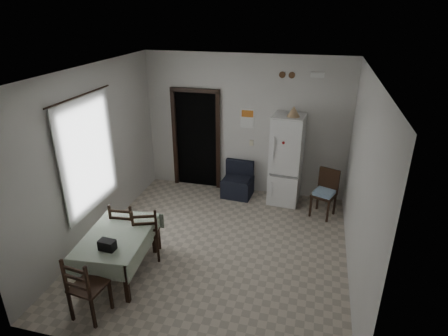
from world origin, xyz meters
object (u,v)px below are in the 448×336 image
object	(u,v)px
fridge	(286,160)
dining_chair_far_left	(127,226)
dining_chair_near_head	(88,285)
navy_seat	(238,180)
dining_chair_far_right	(147,231)
dining_table	(119,253)
corner_chair	(324,194)

from	to	relation	value
fridge	dining_chair_far_left	xyz separation A→B (m)	(-2.30, -2.33, -0.45)
dining_chair_near_head	navy_seat	bearing A→B (deg)	-100.05
navy_seat	dining_chair_far_right	world-z (taller)	dining_chair_far_right
fridge	dining_table	bearing A→B (deg)	-121.38
dining_chair_near_head	dining_chair_far_left	bearing A→B (deg)	-75.12
corner_chair	dining_chair_near_head	world-z (taller)	dining_chair_near_head
fridge	navy_seat	distance (m)	1.12
corner_chair	dining_chair_far_right	xyz separation A→B (m)	(-2.70, -2.00, 0.00)
dining_chair_far_left	dining_chair_near_head	world-z (taller)	dining_chair_near_head
fridge	navy_seat	size ratio (longest dim) A/B	2.53
corner_chair	dining_chair_far_right	bearing A→B (deg)	-122.09
corner_chair	dining_chair_near_head	distance (m)	4.41
fridge	dining_chair_far_right	distance (m)	3.11
dining_chair_near_head	dining_chair_far_right	bearing A→B (deg)	-91.07
dining_chair_far_right	dining_chair_near_head	world-z (taller)	dining_chair_near_head
fridge	dining_chair_far_left	world-z (taller)	fridge
navy_seat	dining_chair_far_right	size ratio (longest dim) A/B	0.78
dining_table	dining_chair_near_head	world-z (taller)	dining_chair_near_head
fridge	navy_seat	bearing A→B (deg)	-174.65
corner_chair	fridge	bearing A→B (deg)	174.01
dining_chair_far_left	dining_chair_near_head	size ratio (longest dim) A/B	0.97
corner_chair	dining_chair_near_head	size ratio (longest dim) A/B	0.97
dining_chair_far_left	navy_seat	bearing A→B (deg)	-125.49
navy_seat	dining_chair_near_head	distance (m)	3.91
dining_table	dining_chair_far_left	distance (m)	0.58
navy_seat	dining_chair_far_right	bearing A→B (deg)	-107.18
dining_chair_far_right	dining_chair_near_head	xyz separation A→B (m)	(-0.18, -1.34, 0.01)
fridge	navy_seat	xyz separation A→B (m)	(-0.98, -0.00, -0.55)
dining_chair_far_left	dining_chair_far_right	size ratio (longest dim) A/B	1.00
dining_chair_far_left	dining_chair_far_right	bearing A→B (deg)	164.10
fridge	corner_chair	xyz separation A→B (m)	(0.78, -0.40, -0.45)
corner_chair	dining_chair_far_left	distance (m)	3.64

